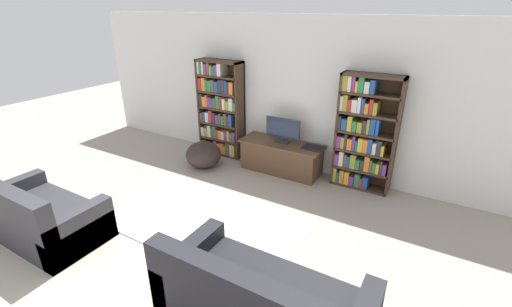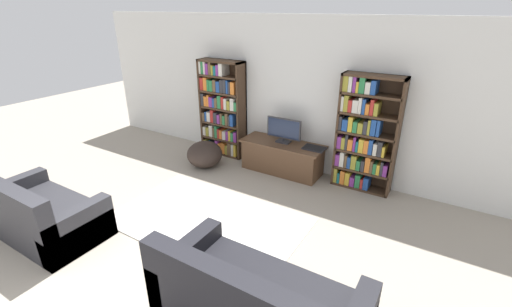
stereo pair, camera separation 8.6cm
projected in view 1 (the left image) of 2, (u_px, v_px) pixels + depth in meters
wall_back at (294, 96)px, 5.83m from camera, size 8.80×0.06×2.60m
bookshelf_left at (221, 110)px, 6.51m from camera, size 0.90×0.30×1.82m
bookshelf_right at (363, 135)px, 5.27m from camera, size 0.90×0.30×1.82m
tv_stand at (281, 157)px, 6.00m from camera, size 1.46×0.55×0.54m
television at (283, 130)px, 5.83m from camera, size 0.62×0.16×0.43m
laptop at (313, 148)px, 5.65m from camera, size 0.36×0.25×0.03m
area_rug at (209, 221)px, 4.68m from camera, size 2.58×1.60×0.02m
couch_left_sectional at (40, 217)px, 4.28m from camera, size 1.60×0.87×0.85m
couch_right_sofa at (262, 306)px, 3.01m from camera, size 1.85×0.92×0.88m
beanbag_ottoman at (203, 155)px, 6.18m from camera, size 0.63×0.63×0.47m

